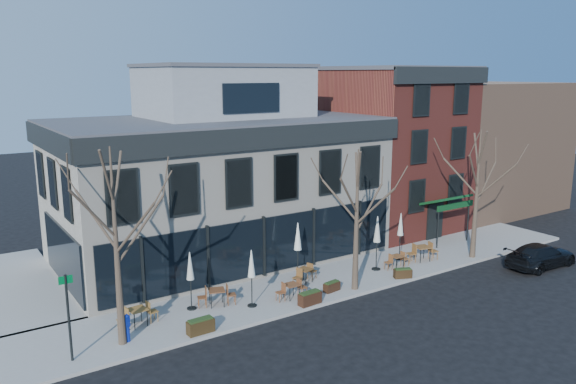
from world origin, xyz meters
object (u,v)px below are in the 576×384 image
parked_sedan (541,255)px  call_box (127,327)px  cafe_set_0 (138,315)px  umbrella_0 (190,269)px

parked_sedan → call_box: (-22.37, 3.73, 0.11)m
parked_sedan → cafe_set_0: bearing=78.7°
call_box → parked_sedan: bearing=-9.5°
parked_sedan → call_box: bearing=82.1°
parked_sedan → umbrella_0: size_ratio=1.71×
parked_sedan → umbrella_0: umbrella_0 is taller
parked_sedan → umbrella_0: (-18.92, 5.26, 1.40)m
cafe_set_0 → umbrella_0: (2.62, 0.36, 1.43)m
cafe_set_0 → umbrella_0: umbrella_0 is taller
parked_sedan → cafe_set_0: (-21.54, 4.90, -0.04)m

